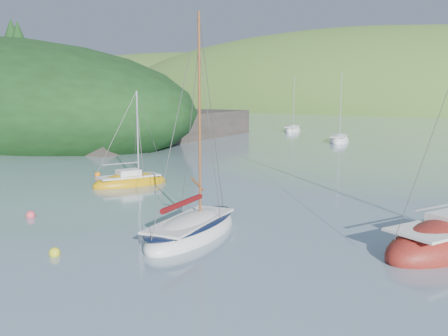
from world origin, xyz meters
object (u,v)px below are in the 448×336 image
Objects in this scene: daysailer_white at (192,230)px; distant_sloop_c at (292,130)px; distant_sloop_a at (339,141)px; sailboat_yellow at (130,183)px.

distant_sloop_c is at bearing 102.82° from daysailer_white.
distant_sloop_c reaches higher than distant_sloop_a.
distant_sloop_a reaches higher than sailboat_yellow.
distant_sloop_c is (-13.26, 11.42, 0.00)m from distant_sloop_a.
distant_sloop_c is (-25.75, 54.23, -0.06)m from daysailer_white.
daysailer_white reaches higher than sailboat_yellow.
distant_sloop_a is 17.50m from distant_sloop_c.
sailboat_yellow is 49.77m from distant_sloop_c.
daysailer_white is 60.03m from distant_sloop_c.
distant_sloop_c reaches higher than sailboat_yellow.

